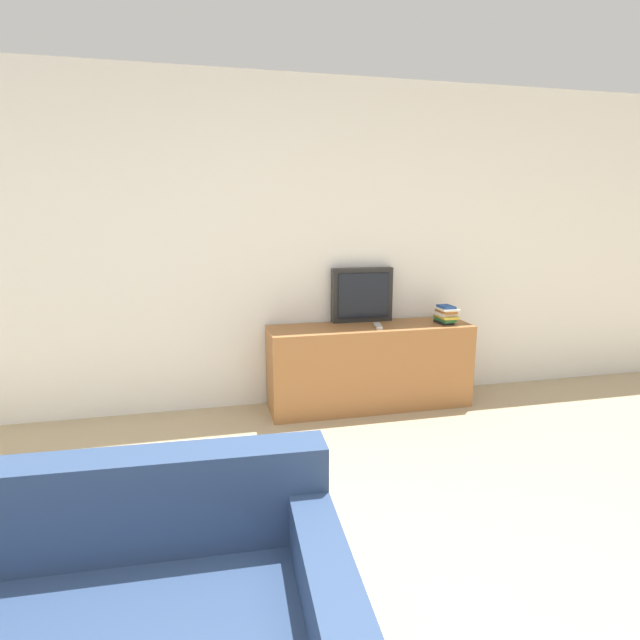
# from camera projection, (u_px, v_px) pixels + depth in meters

# --- Properties ---
(wall_back) EXTENTS (9.00, 0.06, 2.60)m
(wall_back) POSITION_uv_depth(u_px,v_px,m) (268.00, 247.00, 3.97)
(wall_back) COLOR white
(wall_back) RESTS_ON ground_plane
(tv_stand) EXTENTS (1.64, 0.45, 0.68)m
(tv_stand) POSITION_uv_depth(u_px,v_px,m) (370.00, 366.00, 4.08)
(tv_stand) COLOR #9E6638
(tv_stand) RESTS_ON ground_plane
(television) EXTENTS (0.51, 0.09, 0.45)m
(television) POSITION_uv_depth(u_px,v_px,m) (362.00, 295.00, 4.13)
(television) COLOR black
(television) RESTS_ON tv_stand
(book_stack) EXTENTS (0.16, 0.22, 0.15)m
(book_stack) POSITION_uv_depth(u_px,v_px,m) (446.00, 314.00, 4.08)
(book_stack) COLOR black
(book_stack) RESTS_ON tv_stand
(remote_on_stand) EXTENTS (0.08, 0.17, 0.02)m
(remote_on_stand) POSITION_uv_depth(u_px,v_px,m) (378.00, 326.00, 3.95)
(remote_on_stand) COLOR #B7B7B7
(remote_on_stand) RESTS_ON tv_stand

